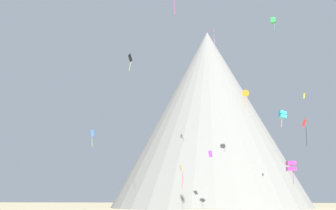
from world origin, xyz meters
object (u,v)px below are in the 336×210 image
kite_magenta_low (291,166)px  kite_orange_mid (245,94)px  rock_massif (212,119)px  kite_cyan_mid (282,115)px  kite_green_high (273,21)px  kite_violet_low (210,154)px  kite_blue_mid (92,135)px  kite_gold_low (181,171)px  kite_yellow_mid (304,96)px  kite_rainbow_high (213,32)px  kite_black_mid (130,59)px  kite_red_mid (305,128)px  kite_pink_high (174,0)px

kite_magenta_low → kite_orange_mid: bearing=108.7°
rock_massif → kite_cyan_mid: (13.96, -56.70, -9.58)m
kite_green_high → kite_violet_low: bearing=56.3°
kite_blue_mid → kite_orange_mid: bearing=19.4°
kite_gold_low → kite_green_high: bearing=-71.5°
kite_blue_mid → kite_green_high: 45.71m
kite_orange_mid → kite_gold_low: kite_orange_mid is taller
kite_yellow_mid → kite_rainbow_high: kite_rainbow_high is taller
kite_violet_low → kite_black_mid: size_ratio=0.54×
kite_red_mid → kite_cyan_mid: 5.64m
kite_orange_mid → kite_cyan_mid: kite_orange_mid is taller
kite_orange_mid → kite_violet_low: size_ratio=2.35×
rock_massif → kite_black_mid: bearing=-99.7°
kite_magenta_low → kite_red_mid: bearing=54.5°
kite_rainbow_high → kite_pink_high: (-6.99, -15.57, 0.51)m
kite_red_mid → kite_rainbow_high: 32.80m
kite_violet_low → kite_green_high: (13.73, -11.37, 26.09)m
kite_pink_high → kite_green_high: bearing=-22.4°
kite_violet_low → kite_black_mid: kite_black_mid is taller
kite_magenta_low → kite_yellow_mid: bearing=66.7°
kite_yellow_mid → kite_cyan_mid: bearing=57.4°
kite_red_mid → kite_pink_high: bearing=87.1°
rock_massif → kite_magenta_low: 71.14m
kite_yellow_mid → kite_cyan_mid: size_ratio=0.38×
kite_red_mid → kite_green_high: (-3.07, 9.66, 23.86)m
kite_red_mid → kite_cyan_mid: size_ratio=1.54×
kite_red_mid → kite_blue_mid: (-42.59, 16.25, 1.85)m
kite_orange_mid → kite_pink_high: kite_pink_high is taller
kite_blue_mid → kite_green_high: kite_green_high is taller
kite_rainbow_high → kite_gold_low: size_ratio=0.73×
kite_black_mid → kite_blue_mid: size_ratio=0.76×
kite_blue_mid → kite_rainbow_high: bearing=36.2°
kite_orange_mid → kite_yellow_mid: size_ratio=3.12×
kite_black_mid → kite_magenta_low: (25.08, 1.50, -17.73)m
kite_red_mid → kite_magenta_low: (-3.73, -6.81, -6.94)m
kite_rainbow_high → kite_red_mid: bearing=-140.2°
kite_cyan_mid → kite_pink_high: 29.41m
kite_red_mid → kite_black_mid: size_ratio=1.66×
kite_black_mid → kite_gold_low: (6.23, 21.71, -17.24)m
kite_yellow_mid → kite_green_high: size_ratio=0.43×
kite_magenta_low → kite_pink_high: 37.58m
kite_pink_high → kite_green_high: kite_pink_high is taller
kite_magenta_low → kite_green_high: size_ratio=1.31×
kite_cyan_mid → kite_pink_high: bearing=-97.6°
kite_cyan_mid → kite_rainbow_high: bearing=-152.5°
kite_violet_low → kite_red_mid: kite_red_mid is taller
rock_massif → kite_yellow_mid: (20.80, -42.13, -2.86)m
kite_black_mid → kite_blue_mid: bearing=-138.5°
kite_green_high → kite_gold_low: kite_green_high is taller
kite_cyan_mid → kite_blue_mid: (-39.44, 12.69, -1.17)m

